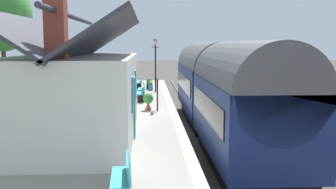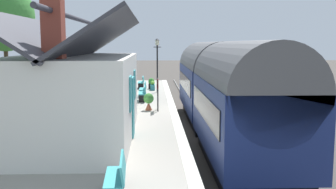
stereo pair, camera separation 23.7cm
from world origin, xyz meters
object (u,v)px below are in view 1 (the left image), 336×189
planter_bench_right (151,85)px  station_sign_board (157,86)px  bench_mid_platform (142,93)px  planter_by_door (149,83)px  station_building (75,94)px  planter_under_sign (148,101)px  bench_near_building (123,176)px  train (222,89)px  tree_far_right (2,16)px  bench_by_lamp (140,82)px  lamp_post_platform (155,55)px  bench_platform_end (142,89)px

planter_bench_right → station_sign_board: bearing=-178.2°
bench_mid_platform → planter_by_door: size_ratio=1.81×
station_building → planter_under_sign: 6.22m
bench_near_building → station_sign_board: (11.05, -0.98, 0.71)m
station_building → bench_mid_platform: (8.71, -2.17, -1.07)m
train → planter_under_sign: 3.88m
planter_under_sign → tree_far_right: (5.41, 8.81, 4.43)m
bench_mid_platform → bench_by_lamp: 6.42m
bench_mid_platform → bench_by_lamp: bearing=2.3°
bench_mid_platform → planter_bench_right: 5.47m
bench_near_building → lamp_post_platform: bearing=-3.2°
planter_by_door → bench_near_building: bearing=178.3°
station_sign_board → station_building: bearing=151.4°
bench_platform_end → planter_bench_right: bench_platform_end is taller
bench_near_building → bench_mid_platform: bearing=-0.7°
bench_by_lamp → train: bearing=-161.1°
bench_near_building → train: bearing=-22.4°
planter_by_door → lamp_post_platform: lamp_post_platform is taller
bench_by_lamp → planter_bench_right: bench_by_lamp is taller
train → bench_platform_end: bearing=27.5°
bench_by_lamp → station_sign_board: station_sign_board is taller
tree_far_right → bench_near_building: bearing=-153.4°
bench_platform_end → planter_under_sign: (-5.15, -0.38, -0.01)m
planter_bench_right → planter_by_door: 0.71m
train → station_sign_board: bearing=57.7°
train → lamp_post_platform: bearing=16.9°
station_building → bench_mid_platform: station_building is taller
train → bench_by_lamp: bearing=18.9°
station_sign_board → tree_far_right: 11.40m
planter_bench_right → planter_by_door: planter_by_door is taller
train → planter_by_door: size_ratio=21.02×
bench_platform_end → planter_bench_right: size_ratio=1.48×
bench_near_building → planter_under_sign: bench_near_building is taller
bench_platform_end → lamp_post_platform: 3.08m
station_building → bench_near_building: size_ratio=5.97×
train → planter_by_door: train is taller
bench_mid_platform → bench_by_lamp: same height
station_building → planter_by_door: size_ratio=10.82×
bench_mid_platform → tree_far_right: 9.81m
planter_under_sign → tree_far_right: bearing=58.5°
tree_far_right → station_building: bearing=-150.3°
station_sign_board → tree_far_right: size_ratio=0.20×
bench_by_lamp → tree_far_right: tree_far_right is taller
bench_platform_end → tree_far_right: tree_far_right is taller
planter_by_door → lamp_post_platform: bearing=-168.4°
bench_near_building → planter_by_door: bearing=-1.7°
train → bench_near_building: train is taller
bench_near_building → planter_under_sign: 11.17m
train → bench_by_lamp: train is taller
station_building → lamp_post_platform: station_building is taller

